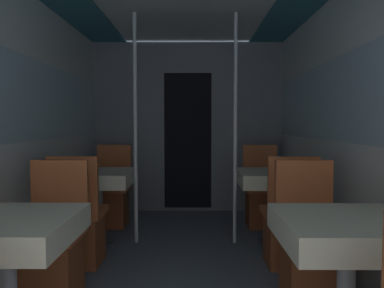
{
  "coord_description": "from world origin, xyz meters",
  "views": [
    {
      "loc": [
        0.1,
        -1.06,
        1.21
      ],
      "look_at": [
        0.07,
        2.51,
        1.01
      ],
      "focal_mm": 35.0,
      "sensor_mm": 36.0,
      "label": 1
    }
  ],
  "objects_px": {
    "chair_right_near_1": "(288,231)",
    "support_pole_right_1": "(235,129)",
    "dining_table_left_1": "(98,181)",
    "dining_table_right_0": "(347,236)",
    "dining_table_right_1": "(273,181)",
    "dining_table_left_0": "(6,235)",
    "chair_left_far_1": "(112,200)",
    "chair_left_far_0": "(53,256)",
    "support_pole_left_1": "(135,129)",
    "chair_right_far_0": "(310,256)",
    "chair_left_near_1": "(80,230)",
    "chair_right_far_1": "(262,201)"
  },
  "relations": [
    {
      "from": "chair_right_far_1",
      "to": "support_pole_right_1",
      "type": "xyz_separation_m",
      "value": [
        -0.38,
        -0.61,
        0.85
      ]
    },
    {
      "from": "dining_table_left_0",
      "to": "dining_table_left_1",
      "type": "xyz_separation_m",
      "value": [
        0.0,
        1.83,
        0.0
      ]
    },
    {
      "from": "chair_left_near_1",
      "to": "chair_right_far_0",
      "type": "distance_m",
      "value": 1.86
    },
    {
      "from": "chair_right_far_0",
      "to": "chair_right_far_1",
      "type": "height_order",
      "value": "same"
    },
    {
      "from": "chair_right_far_0",
      "to": "support_pole_right_1",
      "type": "xyz_separation_m",
      "value": [
        -0.38,
        1.21,
        0.85
      ]
    },
    {
      "from": "dining_table_left_1",
      "to": "chair_right_near_1",
      "type": "relative_size",
      "value": 0.77
    },
    {
      "from": "dining_table_left_1",
      "to": "chair_left_far_1",
      "type": "relative_size",
      "value": 0.77
    },
    {
      "from": "dining_table_left_1",
      "to": "support_pole_right_1",
      "type": "relative_size",
      "value": 0.32
    },
    {
      "from": "chair_right_near_1",
      "to": "chair_right_far_0",
      "type": "bearing_deg",
      "value": -90.0
    },
    {
      "from": "chair_right_near_1",
      "to": "support_pole_right_1",
      "type": "xyz_separation_m",
      "value": [
        -0.38,
        0.61,
        0.85
      ]
    },
    {
      "from": "dining_table_right_1",
      "to": "chair_right_near_1",
      "type": "relative_size",
      "value": 0.77
    },
    {
      "from": "chair_left_near_1",
      "to": "chair_right_near_1",
      "type": "bearing_deg",
      "value": 0.0
    },
    {
      "from": "dining_table_right_1",
      "to": "chair_right_near_1",
      "type": "height_order",
      "value": "chair_right_near_1"
    },
    {
      "from": "dining_table_left_0",
      "to": "chair_left_far_0",
      "type": "height_order",
      "value": "chair_left_far_0"
    },
    {
      "from": "chair_left_far_0",
      "to": "support_pole_right_1",
      "type": "distance_m",
      "value": 2.02
    },
    {
      "from": "dining_table_right_1",
      "to": "chair_right_near_1",
      "type": "bearing_deg",
      "value": -90.0
    },
    {
      "from": "chair_left_far_1",
      "to": "dining_table_right_1",
      "type": "xyz_separation_m",
      "value": [
        1.76,
        -0.61,
        0.33
      ]
    },
    {
      "from": "chair_right_near_1",
      "to": "chair_left_near_1",
      "type": "bearing_deg",
      "value": 180.0
    },
    {
      "from": "dining_table_left_1",
      "to": "dining_table_right_1",
      "type": "distance_m",
      "value": 1.76
    },
    {
      "from": "support_pole_left_1",
      "to": "dining_table_right_0",
      "type": "relative_size",
      "value": 3.16
    },
    {
      "from": "chair_right_near_1",
      "to": "support_pole_right_1",
      "type": "distance_m",
      "value": 1.11
    },
    {
      "from": "support_pole_right_1",
      "to": "chair_right_far_1",
      "type": "bearing_deg",
      "value": 57.98
    },
    {
      "from": "support_pole_left_1",
      "to": "chair_right_near_1",
      "type": "height_order",
      "value": "support_pole_left_1"
    },
    {
      "from": "chair_left_far_0",
      "to": "support_pole_left_1",
      "type": "relative_size",
      "value": 0.41
    },
    {
      "from": "dining_table_right_1",
      "to": "support_pole_right_1",
      "type": "distance_m",
      "value": 0.64
    },
    {
      "from": "support_pole_left_1",
      "to": "dining_table_right_1",
      "type": "xyz_separation_m",
      "value": [
        1.38,
        0.0,
        -0.52
      ]
    },
    {
      "from": "dining_table_left_1",
      "to": "chair_left_near_1",
      "type": "relative_size",
      "value": 0.77
    },
    {
      "from": "support_pole_left_1",
      "to": "chair_right_near_1",
      "type": "relative_size",
      "value": 2.43
    },
    {
      "from": "dining_table_left_0",
      "to": "support_pole_right_1",
      "type": "distance_m",
      "value": 2.34
    },
    {
      "from": "support_pole_left_1",
      "to": "chair_right_far_0",
      "type": "xyz_separation_m",
      "value": [
        1.38,
        -1.21,
        -0.85
      ]
    },
    {
      "from": "dining_table_left_1",
      "to": "chair_left_far_1",
      "type": "xyz_separation_m",
      "value": [
        0.0,
        0.61,
        -0.33
      ]
    },
    {
      "from": "chair_left_near_1",
      "to": "chair_left_far_1",
      "type": "xyz_separation_m",
      "value": [
        0.0,
        1.22,
        0.0
      ]
    },
    {
      "from": "chair_left_far_1",
      "to": "dining_table_right_1",
      "type": "bearing_deg",
      "value": 160.82
    },
    {
      "from": "dining_table_left_0",
      "to": "dining_table_left_1",
      "type": "relative_size",
      "value": 1.0
    },
    {
      "from": "dining_table_right_0",
      "to": "dining_table_left_0",
      "type": "bearing_deg",
      "value": 180.0
    },
    {
      "from": "dining_table_left_1",
      "to": "chair_right_near_1",
      "type": "bearing_deg",
      "value": -19.18
    },
    {
      "from": "chair_left_far_1",
      "to": "chair_right_near_1",
      "type": "height_order",
      "value": "same"
    },
    {
      "from": "dining_table_left_1",
      "to": "dining_table_right_0",
      "type": "distance_m",
      "value": 2.54
    },
    {
      "from": "dining_table_right_1",
      "to": "chair_right_far_0",
      "type": "bearing_deg",
      "value": -90.0
    },
    {
      "from": "dining_table_left_1",
      "to": "chair_left_near_1",
      "type": "distance_m",
      "value": 0.7
    },
    {
      "from": "chair_left_far_1",
      "to": "dining_table_right_0",
      "type": "xyz_separation_m",
      "value": [
        1.76,
        -2.44,
        0.33
      ]
    },
    {
      "from": "chair_left_far_0",
      "to": "support_pole_left_1",
      "type": "height_order",
      "value": "support_pole_left_1"
    },
    {
      "from": "chair_left_near_1",
      "to": "chair_right_far_0",
      "type": "xyz_separation_m",
      "value": [
        1.76,
        -0.6,
        0.0
      ]
    },
    {
      "from": "support_pole_right_1",
      "to": "dining_table_right_1",
      "type": "bearing_deg",
      "value": 0.0
    },
    {
      "from": "dining_table_left_0",
      "to": "support_pole_right_1",
      "type": "xyz_separation_m",
      "value": [
        1.38,
        1.83,
        0.52
      ]
    },
    {
      "from": "chair_right_far_0",
      "to": "chair_right_far_1",
      "type": "distance_m",
      "value": 1.83
    },
    {
      "from": "dining_table_right_0",
      "to": "dining_table_right_1",
      "type": "height_order",
      "value": "same"
    },
    {
      "from": "dining_table_right_1",
      "to": "chair_right_far_1",
      "type": "height_order",
      "value": "chair_right_far_1"
    },
    {
      "from": "chair_right_near_1",
      "to": "chair_right_far_1",
      "type": "distance_m",
      "value": 1.22
    },
    {
      "from": "chair_left_far_0",
      "to": "dining_table_right_0",
      "type": "distance_m",
      "value": 1.89
    }
  ]
}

